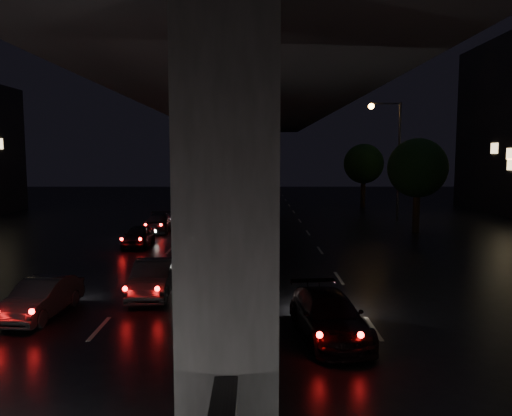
{
  "coord_description": "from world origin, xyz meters",
  "views": [
    {
      "loc": [
        0.55,
        -20.07,
        5.04
      ],
      "look_at": [
        0.59,
        4.72,
        2.41
      ],
      "focal_mm": 35.0,
      "sensor_mm": 36.0,
      "label": 1
    }
  ],
  "objects": [
    {
      "name": "ground",
      "position": [
        0.0,
        0.0,
        0.0
      ],
      "size": [
        120.0,
        120.0,
        0.0
      ],
      "primitive_type": "plane",
      "color": "black",
      "rests_on": "ground"
    },
    {
      "name": "viaduct",
      "position": [
        0.0,
        5.0,
        8.34
      ],
      "size": [
        12.0,
        80.0,
        10.5
      ],
      "color": "#2D2D2F",
      "rests_on": "ground"
    },
    {
      "name": "median_barrier",
      "position": [
        0.0,
        5.0,
        0.42
      ],
      "size": [
        0.45,
        70.0,
        0.85
      ],
      "primitive_type": "cube",
      "color": "#2D2D2F",
      "rests_on": "ground"
    },
    {
      "name": "tree_c",
      "position": [
        11.0,
        12.0,
        4.2
      ],
      "size": [
        3.8,
        3.8,
        6.12
      ],
      "color": "black",
      "rests_on": "ground"
    },
    {
      "name": "tree_d",
      "position": [
        11.0,
        28.0,
        4.2
      ],
      "size": [
        3.8,
        3.8,
        6.12
      ],
      "color": "black",
      "rests_on": "ground"
    },
    {
      "name": "streetlight_far",
      "position": [
        10.97,
        18.0,
        5.66
      ],
      "size": [
        2.52,
        0.44,
        9.0
      ],
      "color": "#2D2D33",
      "rests_on": "ground"
    },
    {
      "name": "car_3",
      "position": [
        2.6,
        -6.64,
        0.6
      ],
      "size": [
        2.17,
        4.3,
        1.2
      ],
      "primitive_type": "imported",
      "rotation": [
        0.0,
        0.0,
        0.12
      ],
      "color": "black",
      "rests_on": "ground"
    },
    {
      "name": "car_4",
      "position": [
        -6.16,
        -4.82,
        0.59
      ],
      "size": [
        1.57,
        3.66,
        1.17
      ],
      "primitive_type": "imported",
      "rotation": [
        0.0,
        0.0,
        -0.09
      ],
      "color": "black",
      "rests_on": "ground"
    },
    {
      "name": "car_5",
      "position": [
        -3.13,
        -2.48,
        0.62
      ],
      "size": [
        1.47,
        3.84,
        1.25
      ],
      "primitive_type": "imported",
      "rotation": [
        0.0,
        0.0,
        0.04
      ],
      "color": "black",
      "rests_on": "ground"
    },
    {
      "name": "car_6",
      "position": [
        -5.91,
        7.23,
        0.58
      ],
      "size": [
        1.39,
        3.41,
        1.16
      ],
      "primitive_type": "imported",
      "rotation": [
        0.0,
        0.0,
        -0.01
      ],
      "color": "black",
      "rests_on": "ground"
    },
    {
      "name": "car_7",
      "position": [
        -5.85,
        12.65,
        0.58
      ],
      "size": [
        1.86,
        4.08,
        1.16
      ],
      "primitive_type": "imported",
      "rotation": [
        0.0,
        0.0,
        0.06
      ],
      "color": "black",
      "rests_on": "ground"
    },
    {
      "name": "car_8",
      "position": [
        -3.01,
        14.69,
        0.58
      ],
      "size": [
        1.5,
        3.47,
        1.17
      ],
      "primitive_type": "imported",
      "rotation": [
        0.0,
        0.0,
        -0.03
      ],
      "color": "black",
      "rests_on": "ground"
    },
    {
      "name": "car_9",
      "position": [
        -2.87,
        21.16,
        0.65
      ],
      "size": [
        2.26,
        4.13,
        1.29
      ],
      "primitive_type": "imported",
      "rotation": [
        0.0,
        0.0,
        -0.24
      ],
      "color": "#524B47",
      "rests_on": "ground"
    },
    {
      "name": "car_10",
      "position": [
        -2.75,
        29.16,
        0.63
      ],
      "size": [
        2.73,
        4.82,
        1.27
      ],
      "primitive_type": "imported",
      "rotation": [
        0.0,
        0.0,
        -0.14
      ],
      "color": "black",
      "rests_on": "ground"
    },
    {
      "name": "car_11",
      "position": [
        -5.86,
        26.44,
        0.65
      ],
      "size": [
        3.23,
        5.07,
        1.3
      ],
      "primitive_type": "imported",
      "rotation": [
        0.0,
        0.0,
        0.24
      ],
      "color": "black",
      "rests_on": "ground"
    }
  ]
}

